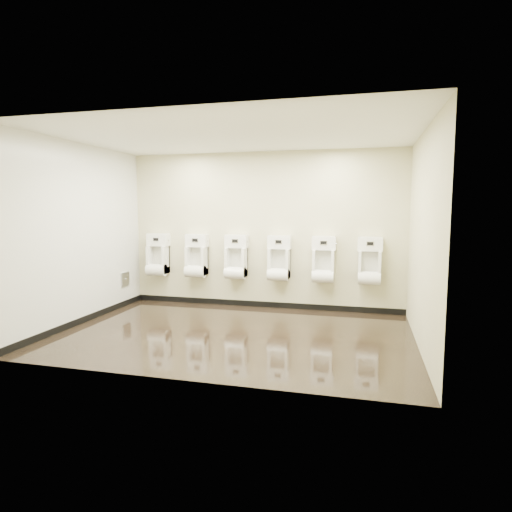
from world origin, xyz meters
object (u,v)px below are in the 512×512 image
at_px(access_panel, 125,279).
at_px(urinal_5, 370,264).
at_px(urinal_1, 196,259).
at_px(urinal_3, 279,262).
at_px(urinal_4, 323,263).
at_px(urinal_2, 236,260).
at_px(urinal_0, 158,258).

xyz_separation_m(access_panel, urinal_5, (4.36, 0.41, 0.36)).
distance_m(urinal_1, urinal_3, 1.56).
xyz_separation_m(urinal_3, urinal_5, (1.55, 0.00, 0.00)).
xyz_separation_m(urinal_4, urinal_5, (0.77, 0.00, 0.00)).
bearing_deg(urinal_1, urinal_5, 0.00).
bearing_deg(urinal_1, urinal_4, 0.00).
bearing_deg(urinal_3, urinal_1, 180.00).
distance_m(urinal_4, urinal_5, 0.77).
height_order(access_panel, urinal_5, urinal_5).
distance_m(access_panel, urinal_2, 2.09).
relative_size(urinal_1, urinal_3, 1.00).
bearing_deg(urinal_0, urinal_4, 0.00).
bearing_deg(urinal_2, access_panel, -168.47).
relative_size(urinal_0, urinal_2, 1.00).
bearing_deg(urinal_4, urinal_2, 180.00).
relative_size(access_panel, urinal_0, 0.32).
distance_m(urinal_0, urinal_4, 3.13).
bearing_deg(urinal_0, urinal_3, 0.00).
height_order(urinal_0, urinal_5, same).
distance_m(urinal_0, urinal_3, 2.35).
bearing_deg(urinal_2, urinal_3, 0.00).
xyz_separation_m(urinal_1, urinal_2, (0.77, 0.00, 0.00)).
relative_size(access_panel, urinal_1, 0.32).
distance_m(urinal_3, urinal_4, 0.78).
bearing_deg(urinal_2, urinal_1, 180.00).
bearing_deg(urinal_5, urinal_2, 180.00).
height_order(urinal_1, urinal_4, same).
relative_size(urinal_2, urinal_5, 1.00).
height_order(access_panel, urinal_3, urinal_3).
height_order(urinal_1, urinal_2, same).
xyz_separation_m(urinal_0, urinal_5, (3.90, 0.00, 0.00)).
relative_size(urinal_0, urinal_1, 1.00).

